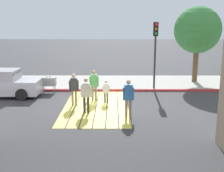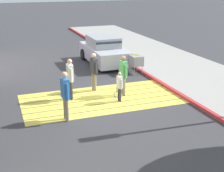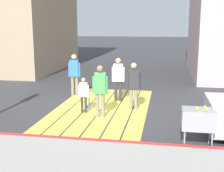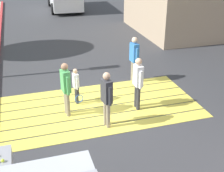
{
  "view_description": "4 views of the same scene",
  "coord_description": "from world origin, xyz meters",
  "views": [
    {
      "loc": [
        14.06,
        0.84,
        4.22
      ],
      "look_at": [
        -0.41,
        0.81,
        0.97
      ],
      "focal_mm": 45.58,
      "sensor_mm": 36.0,
      "label": 1
    },
    {
      "loc": [
        3.84,
        11.84,
        4.69
      ],
      "look_at": [
        -0.14,
        0.92,
        0.84
      ],
      "focal_mm": 51.93,
      "sensor_mm": 36.0,
      "label": 2
    },
    {
      "loc": [
        -10.34,
        -2.22,
        3.01
      ],
      "look_at": [
        0.01,
        -0.37,
        0.84
      ],
      "focal_mm": 49.09,
      "sensor_mm": 36.0,
      "label": 3
    },
    {
      "loc": [
        -2.14,
        -8.42,
        4.9
      ],
      "look_at": [
        0.44,
        -0.02,
        0.71
      ],
      "focal_mm": 49.3,
      "sensor_mm": 36.0,
      "label": 4
    }
  ],
  "objects": [
    {
      "name": "ground_plane",
      "position": [
        0.0,
        0.0,
        0.0
      ],
      "size": [
        120.0,
        120.0,
        0.0
      ],
      "primitive_type": "plane",
      "color": "#38383A"
    },
    {
      "name": "crosswalk_stripes",
      "position": [
        0.0,
        0.0,
        0.01
      ],
      "size": [
        6.4,
        3.25,
        0.01
      ],
      "color": "#EAD64C",
      "rests_on": "ground"
    },
    {
      "name": "curb_painted",
      "position": [
        -3.25,
        0.0,
        0.07
      ],
      "size": [
        0.16,
        40.0,
        0.13
      ],
      "primitive_type": "cube",
      "color": "#BC3333",
      "rests_on": "ground"
    },
    {
      "name": "tennis_ball_cart",
      "position": [
        -2.9,
        -3.04,
        0.7
      ],
      "size": [
        0.56,
        0.8,
        1.02
      ],
      "color": "#99999E",
      "rests_on": "ground"
    },
    {
      "name": "pedestrian_adult_lead",
      "position": [
        1.16,
        -0.41,
        0.99
      ],
      "size": [
        0.22,
        0.5,
        1.7
      ],
      "color": "#333338",
      "rests_on": "ground"
    },
    {
      "name": "pedestrian_adult_trailing",
      "position": [
        -1.03,
        -0.17,
        0.99
      ],
      "size": [
        0.27,
        0.49,
        1.7
      ],
      "color": "gray",
      "rests_on": "ground"
    },
    {
      "name": "pedestrian_adult_side",
      "position": [
        1.78,
        1.54,
        1.02
      ],
      "size": [
        0.26,
        0.51,
        1.75
      ],
      "color": "gray",
      "rests_on": "ground"
    },
    {
      "name": "pedestrian_teen_behind",
      "position": [
        -0.05,
        -1.14,
        0.98
      ],
      "size": [
        0.28,
        0.49,
        1.69
      ],
      "color": "gray",
      "rests_on": "ground"
    },
    {
      "name": "pedestrian_child_with_racket",
      "position": [
        -0.61,
        0.48,
        0.68
      ],
      "size": [
        0.28,
        0.38,
        1.22
      ],
      "color": "#333338",
      "rests_on": "ground"
    }
  ]
}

